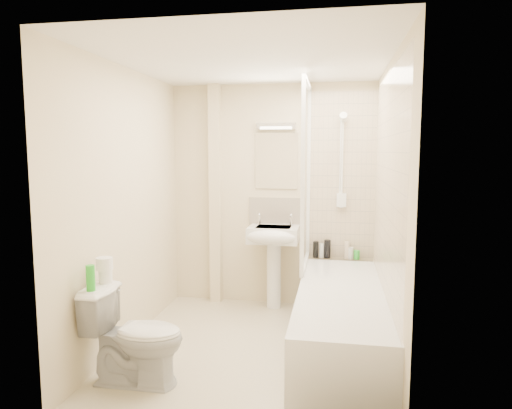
# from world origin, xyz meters

# --- Properties ---
(floor) EXTENTS (2.50, 2.50, 0.00)m
(floor) POSITION_xyz_m (0.00, 0.00, 0.00)
(floor) COLOR beige
(floor) RESTS_ON ground
(wall_back) EXTENTS (2.20, 0.02, 2.40)m
(wall_back) POSITION_xyz_m (0.00, 1.25, 1.20)
(wall_back) COLOR beige
(wall_back) RESTS_ON ground
(wall_left) EXTENTS (0.02, 2.50, 2.40)m
(wall_left) POSITION_xyz_m (-1.10, 0.00, 1.20)
(wall_left) COLOR beige
(wall_left) RESTS_ON ground
(wall_right) EXTENTS (0.02, 2.50, 2.40)m
(wall_right) POSITION_xyz_m (1.10, 0.00, 1.20)
(wall_right) COLOR beige
(wall_right) RESTS_ON ground
(ceiling) EXTENTS (2.20, 2.50, 0.02)m
(ceiling) POSITION_xyz_m (0.00, 0.00, 2.40)
(ceiling) COLOR white
(ceiling) RESTS_ON wall_back
(tile_back) EXTENTS (0.70, 0.01, 1.75)m
(tile_back) POSITION_xyz_m (0.75, 1.24, 1.42)
(tile_back) COLOR beige
(tile_back) RESTS_ON wall_back
(tile_right) EXTENTS (0.01, 2.10, 1.75)m
(tile_right) POSITION_xyz_m (1.09, 0.02, 1.42)
(tile_right) COLOR beige
(tile_right) RESTS_ON wall_right
(pipe_boxing) EXTENTS (0.12, 0.12, 2.40)m
(pipe_boxing) POSITION_xyz_m (-0.62, 1.19, 1.20)
(pipe_boxing) COLOR beige
(pipe_boxing) RESTS_ON ground
(splashback) EXTENTS (0.60, 0.02, 0.30)m
(splashback) POSITION_xyz_m (0.05, 1.24, 1.03)
(splashback) COLOR beige
(splashback) RESTS_ON wall_back
(mirror) EXTENTS (0.46, 0.01, 0.60)m
(mirror) POSITION_xyz_m (0.05, 1.24, 1.58)
(mirror) COLOR white
(mirror) RESTS_ON wall_back
(strip_light) EXTENTS (0.42, 0.07, 0.07)m
(strip_light) POSITION_xyz_m (0.05, 1.22, 1.95)
(strip_light) COLOR silver
(strip_light) RESTS_ON wall_back
(bathtub) EXTENTS (0.70, 2.10, 0.55)m
(bathtub) POSITION_xyz_m (0.75, 0.02, 0.29)
(bathtub) COLOR white
(bathtub) RESTS_ON ground
(shower_screen) EXTENTS (0.04, 0.92, 1.80)m
(shower_screen) POSITION_xyz_m (0.40, 0.80, 1.45)
(shower_screen) COLOR white
(shower_screen) RESTS_ON bathtub
(shower_fixture) EXTENTS (0.10, 0.16, 0.99)m
(shower_fixture) POSITION_xyz_m (0.75, 1.19, 1.55)
(shower_fixture) COLOR white
(shower_fixture) RESTS_ON wall_back
(pedestal_sink) EXTENTS (0.53, 0.48, 1.02)m
(pedestal_sink) POSITION_xyz_m (0.05, 1.01, 0.71)
(pedestal_sink) COLOR white
(pedestal_sink) RESTS_ON ground
(bottle_black_a) EXTENTS (0.06, 0.06, 0.17)m
(bottle_black_a) POSITION_xyz_m (0.49, 1.16, 0.64)
(bottle_black_a) COLOR black
(bottle_black_a) RESTS_ON bathtub
(bottle_white_a) EXTENTS (0.05, 0.05, 0.15)m
(bottle_white_a) POSITION_xyz_m (0.55, 1.16, 0.63)
(bottle_white_a) COLOR silver
(bottle_white_a) RESTS_ON bathtub
(bottle_black_b) EXTENTS (0.07, 0.07, 0.19)m
(bottle_black_b) POSITION_xyz_m (0.61, 1.16, 0.65)
(bottle_black_b) COLOR black
(bottle_black_b) RESTS_ON bathtub
(bottle_cream) EXTENTS (0.05, 0.05, 0.18)m
(bottle_cream) POSITION_xyz_m (0.82, 1.16, 0.64)
(bottle_cream) COLOR beige
(bottle_cream) RESTS_ON bathtub
(bottle_white_b) EXTENTS (0.06, 0.06, 0.12)m
(bottle_white_b) POSITION_xyz_m (0.86, 1.16, 0.61)
(bottle_white_b) COLOR silver
(bottle_white_b) RESTS_ON bathtub
(bottle_green) EXTENTS (0.06, 0.06, 0.09)m
(bottle_green) POSITION_xyz_m (0.92, 1.16, 0.60)
(bottle_green) COLOR green
(bottle_green) RESTS_ON bathtub
(toilet) EXTENTS (0.41, 0.70, 0.71)m
(toilet) POSITION_xyz_m (-0.72, -0.70, 0.36)
(toilet) COLOR white
(toilet) RESTS_ON ground
(toilet_roll_lower) EXTENTS (0.10, 0.10, 0.10)m
(toilet_roll_lower) POSITION_xyz_m (-0.98, -0.62, 0.76)
(toilet_roll_lower) COLOR white
(toilet_roll_lower) RESTS_ON toilet
(toilet_roll_upper) EXTENTS (0.12, 0.12, 0.09)m
(toilet_roll_upper) POSITION_xyz_m (-0.99, -0.62, 0.86)
(toilet_roll_upper) COLOR white
(toilet_roll_upper) RESTS_ON toilet_roll_lower
(green_bottle) EXTENTS (0.06, 0.06, 0.18)m
(green_bottle) POSITION_xyz_m (-0.98, -0.82, 0.80)
(green_bottle) COLOR green
(green_bottle) RESTS_ON toilet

